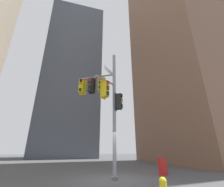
{
  "coord_description": "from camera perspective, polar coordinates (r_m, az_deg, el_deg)",
  "views": [
    {
      "loc": [
        -2.61,
        -8.79,
        1.5
      ],
      "look_at": [
        -0.12,
        0.11,
        5.0
      ],
      "focal_mm": 24.0,
      "sensor_mm": 36.0,
      "label": 1
    }
  ],
  "objects": [
    {
      "name": "signal_pole_assembly",
      "position": [
        9.87,
        -3.05,
        -0.77
      ],
      "size": [
        2.84,
        2.69,
        7.93
      ],
      "color": "gray",
      "rests_on": "ground"
    },
    {
      "name": "building_tower_right",
      "position": [
        30.67,
        26.76,
        18.01
      ],
      "size": [
        14.91,
        14.91,
        39.2
      ],
      "primitive_type": "cube",
      "color": "brown",
      "rests_on": "ground"
    },
    {
      "name": "building_mid_block",
      "position": [
        39.66,
        -14.86,
        5.45
      ],
      "size": [
        12.59,
        12.59,
        37.11
      ],
      "primitive_type": "cube",
      "color": "#4C5460",
      "rests_on": "ground"
    },
    {
      "name": "newspaper_box",
      "position": [
        11.3,
        18.69,
        -24.84
      ],
      "size": [
        0.45,
        0.36,
        1.0
      ],
      "color": "red",
      "rests_on": "ground"
    },
    {
      "name": "ground",
      "position": [
        9.29,
        1.03,
        -30.04
      ],
      "size": [
        120.0,
        120.0,
        0.0
      ],
      "primitive_type": "plane",
      "color": "#474749"
    }
  ]
}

